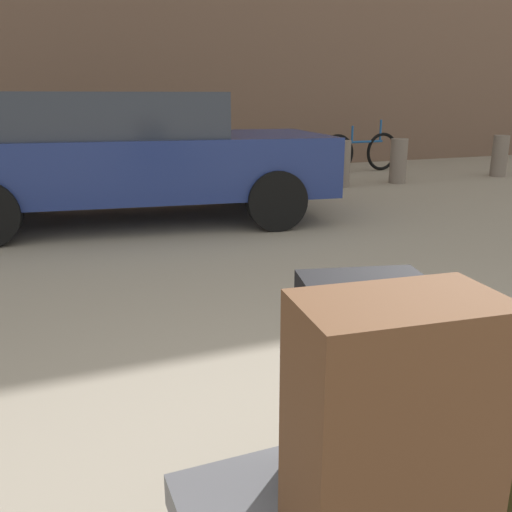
{
  "coord_description": "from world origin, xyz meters",
  "views": [
    {
      "loc": [
        -0.86,
        -0.96,
        1.37
      ],
      "look_at": [
        0.0,
        1.2,
        0.69
      ],
      "focal_mm": 38.37,
      "sensor_mm": 36.0,
      "label": 1
    }
  ],
  "objects_px": {
    "parked_car": "(129,154)",
    "bicycle_leaning": "(360,152)",
    "suitcase_black_rear_left": "(360,380)",
    "bollard_kerb_mid": "(342,164)",
    "suitcase_brown_rear_right": "(391,445)",
    "suitcase_olive_front_right": "(497,425)",
    "bollard_kerb_far": "(398,161)",
    "bollard_kerb_near": "(254,168)",
    "bollard_corner": "(500,156)"
  },
  "relations": [
    {
      "from": "bollard_kerb_far",
      "to": "bollard_corner",
      "type": "relative_size",
      "value": 1.0
    },
    {
      "from": "suitcase_brown_rear_right",
      "to": "bollard_kerb_near",
      "type": "bearing_deg",
      "value": 76.79
    },
    {
      "from": "bicycle_leaning",
      "to": "bollard_kerb_mid",
      "type": "xyz_separation_m",
      "value": [
        -1.26,
        -1.46,
        -0.01
      ]
    },
    {
      "from": "bollard_kerb_mid",
      "to": "bollard_corner",
      "type": "relative_size",
      "value": 1.0
    },
    {
      "from": "suitcase_brown_rear_right",
      "to": "bollard_kerb_mid",
      "type": "bearing_deg",
      "value": 66.32
    },
    {
      "from": "bollard_kerb_near",
      "to": "bollard_corner",
      "type": "xyz_separation_m",
      "value": [
        4.73,
        0.0,
        0.0
      ]
    },
    {
      "from": "suitcase_brown_rear_right",
      "to": "suitcase_black_rear_left",
      "type": "bearing_deg",
      "value": 74.47
    },
    {
      "from": "suitcase_olive_front_right",
      "to": "bollard_kerb_mid",
      "type": "relative_size",
      "value": 0.67
    },
    {
      "from": "bollard_kerb_far",
      "to": "bollard_kerb_mid",
      "type": "bearing_deg",
      "value": 180.0
    },
    {
      "from": "bollard_kerb_far",
      "to": "parked_car",
      "type": "bearing_deg",
      "value": -164.46
    },
    {
      "from": "suitcase_olive_front_right",
      "to": "suitcase_brown_rear_right",
      "type": "height_order",
      "value": "suitcase_brown_rear_right"
    },
    {
      "from": "suitcase_black_rear_left",
      "to": "parked_car",
      "type": "height_order",
      "value": "parked_car"
    },
    {
      "from": "suitcase_brown_rear_right",
      "to": "bollard_kerb_near",
      "type": "relative_size",
      "value": 0.9
    },
    {
      "from": "suitcase_brown_rear_right",
      "to": "suitcase_black_rear_left",
      "type": "distance_m",
      "value": 0.34
    },
    {
      "from": "suitcase_black_rear_left",
      "to": "parked_car",
      "type": "xyz_separation_m",
      "value": [
        0.22,
        5.15,
        0.13
      ]
    },
    {
      "from": "suitcase_black_rear_left",
      "to": "bollard_kerb_near",
      "type": "height_order",
      "value": "suitcase_black_rear_left"
    },
    {
      "from": "suitcase_olive_front_right",
      "to": "bollard_corner",
      "type": "xyz_separation_m",
      "value": [
        6.57,
        6.55,
        -0.11
      ]
    },
    {
      "from": "suitcase_black_rear_left",
      "to": "bollard_kerb_mid",
      "type": "relative_size",
      "value": 0.8
    },
    {
      "from": "bollard_corner",
      "to": "bollard_kerb_far",
      "type": "bearing_deg",
      "value": 180.0
    },
    {
      "from": "parked_car",
      "to": "bollard_kerb_near",
      "type": "bearing_deg",
      "value": 32.34
    },
    {
      "from": "suitcase_black_rear_left",
      "to": "parked_car",
      "type": "bearing_deg",
      "value": 101.45
    },
    {
      "from": "suitcase_black_rear_left",
      "to": "bicycle_leaning",
      "type": "xyz_separation_m",
      "value": [
        4.97,
        7.88,
        -0.26
      ]
    },
    {
      "from": "suitcase_olive_front_right",
      "to": "bicycle_leaning",
      "type": "xyz_separation_m",
      "value": [
        4.59,
        8.01,
        -0.1
      ]
    },
    {
      "from": "suitcase_black_rear_left",
      "to": "bollard_kerb_far",
      "type": "distance_m",
      "value": 8.01
    },
    {
      "from": "suitcase_olive_front_right",
      "to": "bollard_corner",
      "type": "relative_size",
      "value": 0.67
    },
    {
      "from": "parked_car",
      "to": "bollard_kerb_mid",
      "type": "relative_size",
      "value": 6.24
    },
    {
      "from": "bicycle_leaning",
      "to": "bollard_kerb_mid",
      "type": "relative_size",
      "value": 2.43
    },
    {
      "from": "parked_car",
      "to": "bicycle_leaning",
      "type": "relative_size",
      "value": 2.56
    },
    {
      "from": "suitcase_brown_rear_right",
      "to": "bollard_corner",
      "type": "xyz_separation_m",
      "value": [
        7.07,
        6.73,
        -0.3
      ]
    },
    {
      "from": "suitcase_black_rear_left",
      "to": "bollard_kerb_mid",
      "type": "distance_m",
      "value": 7.42
    },
    {
      "from": "bollard_corner",
      "to": "suitcase_brown_rear_right",
      "type": "bearing_deg",
      "value": -136.4
    },
    {
      "from": "parked_car",
      "to": "bollard_corner",
      "type": "relative_size",
      "value": 6.24
    },
    {
      "from": "bollard_kerb_mid",
      "to": "bollard_kerb_far",
      "type": "distance_m",
      "value": 1.07
    },
    {
      "from": "bicycle_leaning",
      "to": "bollard_kerb_far",
      "type": "height_order",
      "value": "bicycle_leaning"
    },
    {
      "from": "suitcase_olive_front_right",
      "to": "bollard_corner",
      "type": "distance_m",
      "value": 9.27
    },
    {
      "from": "parked_car",
      "to": "bicycle_leaning",
      "type": "height_order",
      "value": "parked_car"
    },
    {
      "from": "suitcase_brown_rear_right",
      "to": "bollard_kerb_far",
      "type": "distance_m",
      "value": 8.34
    },
    {
      "from": "bollard_kerb_near",
      "to": "bollard_kerb_far",
      "type": "bearing_deg",
      "value": 0.0
    },
    {
      "from": "bicycle_leaning",
      "to": "bollard_kerb_near",
      "type": "bearing_deg",
      "value": -152.02
    },
    {
      "from": "suitcase_black_rear_left",
      "to": "bollard_corner",
      "type": "relative_size",
      "value": 0.8
    },
    {
      "from": "bollard_corner",
      "to": "parked_car",
      "type": "bearing_deg",
      "value": -169.32
    },
    {
      "from": "bicycle_leaning",
      "to": "suitcase_brown_rear_right",
      "type": "bearing_deg",
      "value": -121.87
    },
    {
      "from": "suitcase_brown_rear_right",
      "to": "suitcase_olive_front_right",
      "type": "bearing_deg",
      "value": 26.31
    },
    {
      "from": "suitcase_olive_front_right",
      "to": "parked_car",
      "type": "distance_m",
      "value": 5.29
    },
    {
      "from": "suitcase_brown_rear_right",
      "to": "bollard_kerb_mid",
      "type": "height_order",
      "value": "suitcase_brown_rear_right"
    },
    {
      "from": "suitcase_olive_front_right",
      "to": "suitcase_black_rear_left",
      "type": "xyz_separation_m",
      "value": [
        -0.38,
        0.13,
        0.15
      ]
    },
    {
      "from": "suitcase_olive_front_right",
      "to": "parked_car",
      "type": "height_order",
      "value": "parked_car"
    },
    {
      "from": "suitcase_brown_rear_right",
      "to": "bollard_kerb_far",
      "type": "xyz_separation_m",
      "value": [
        4.91,
        6.73,
        -0.3
      ]
    },
    {
      "from": "parked_car",
      "to": "bollard_kerb_far",
      "type": "relative_size",
      "value": 6.24
    },
    {
      "from": "parked_car",
      "to": "bollard_corner",
      "type": "bearing_deg",
      "value": 10.68
    }
  ]
}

